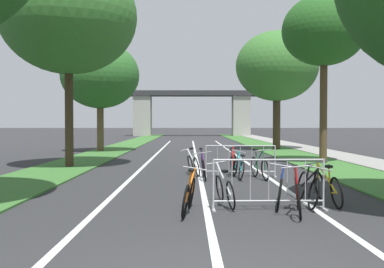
{
  "coord_description": "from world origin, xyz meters",
  "views": [
    {
      "loc": [
        -0.36,
        -4.48,
        1.79
      ],
      "look_at": [
        -0.23,
        15.1,
        1.29
      ],
      "focal_mm": 41.07,
      "sensor_mm": 36.0,
      "label": 1
    }
  ],
  "objects_px": {
    "tree_left_oak_near": "(100,75)",
    "bicycle_purple_4": "(203,167)",
    "tree_left_pine_near": "(68,16)",
    "crowd_barrier_second": "(240,161)",
    "bicycle_green_9": "(259,167)",
    "tree_right_cypress_far": "(324,31)",
    "bicycle_orange_1": "(189,195)",
    "bicycle_red_0": "(298,194)",
    "bicycle_teal_6": "(238,168)",
    "bicycle_white_7": "(193,164)",
    "bicycle_red_10": "(234,164)",
    "bicycle_silver_8": "(225,189)",
    "bicycle_black_3": "(308,188)",
    "bicycle_yellow_2": "(327,187)",
    "tree_right_pine_far": "(277,66)",
    "bicycle_blue_5": "(280,189)",
    "crowd_barrier_nearest": "(269,185)"
  },
  "relations": [
    {
      "from": "bicycle_orange_1",
      "to": "bicycle_yellow_2",
      "type": "distance_m",
      "value": 3.17
    },
    {
      "from": "tree_right_pine_far",
      "to": "bicycle_green_9",
      "type": "distance_m",
      "value": 16.32
    },
    {
      "from": "bicycle_red_0",
      "to": "bicycle_orange_1",
      "type": "relative_size",
      "value": 1.03
    },
    {
      "from": "tree_left_oak_near",
      "to": "bicycle_black_3",
      "type": "height_order",
      "value": "tree_left_oak_near"
    },
    {
      "from": "tree_left_oak_near",
      "to": "bicycle_silver_8",
      "type": "height_order",
      "value": "tree_left_oak_near"
    },
    {
      "from": "bicycle_white_7",
      "to": "bicycle_red_10",
      "type": "distance_m",
      "value": 1.4
    },
    {
      "from": "crowd_barrier_nearest",
      "to": "bicycle_red_10",
      "type": "distance_m",
      "value": 6.08
    },
    {
      "from": "bicycle_purple_4",
      "to": "bicycle_white_7",
      "type": "height_order",
      "value": "bicycle_purple_4"
    },
    {
      "from": "tree_left_pine_near",
      "to": "bicycle_red_0",
      "type": "relative_size",
      "value": 4.78
    },
    {
      "from": "tree_left_pine_near",
      "to": "bicycle_white_7",
      "type": "relative_size",
      "value": 5.11
    },
    {
      "from": "crowd_barrier_nearest",
      "to": "bicycle_purple_4",
      "type": "relative_size",
      "value": 1.35
    },
    {
      "from": "tree_right_cypress_far",
      "to": "bicycle_orange_1",
      "type": "distance_m",
      "value": 13.15
    },
    {
      "from": "tree_left_oak_near",
      "to": "tree_right_cypress_far",
      "type": "distance_m",
      "value": 14.02
    },
    {
      "from": "tree_left_pine_near",
      "to": "bicycle_purple_4",
      "type": "distance_m",
      "value": 8.53
    },
    {
      "from": "bicycle_yellow_2",
      "to": "bicycle_teal_6",
      "type": "height_order",
      "value": "bicycle_yellow_2"
    },
    {
      "from": "tree_right_pine_far",
      "to": "bicycle_red_0",
      "type": "relative_size",
      "value": 4.5
    },
    {
      "from": "crowd_barrier_second",
      "to": "tree_right_pine_far",
      "type": "bearing_deg",
      "value": 74.29
    },
    {
      "from": "bicycle_orange_1",
      "to": "bicycle_yellow_2",
      "type": "bearing_deg",
      "value": 23.47
    },
    {
      "from": "bicycle_orange_1",
      "to": "bicycle_silver_8",
      "type": "relative_size",
      "value": 1.05
    },
    {
      "from": "bicycle_blue_5",
      "to": "bicycle_orange_1",
      "type": "bearing_deg",
      "value": 33.05
    },
    {
      "from": "tree_left_pine_near",
      "to": "bicycle_yellow_2",
      "type": "relative_size",
      "value": 4.74
    },
    {
      "from": "bicycle_orange_1",
      "to": "bicycle_purple_4",
      "type": "relative_size",
      "value": 0.98
    },
    {
      "from": "tree_left_oak_near",
      "to": "bicycle_purple_4",
      "type": "relative_size",
      "value": 3.91
    },
    {
      "from": "tree_left_oak_near",
      "to": "bicycle_black_3",
      "type": "bearing_deg",
      "value": -65.6
    },
    {
      "from": "crowd_barrier_nearest",
      "to": "bicycle_purple_4",
      "type": "bearing_deg",
      "value": 103.47
    },
    {
      "from": "tree_left_pine_near",
      "to": "crowd_barrier_second",
      "type": "bearing_deg",
      "value": -25.36
    },
    {
      "from": "tree_left_pine_near",
      "to": "tree_left_oak_near",
      "type": "distance_m",
      "value": 9.78
    },
    {
      "from": "bicycle_orange_1",
      "to": "bicycle_green_9",
      "type": "bearing_deg",
      "value": 73.82
    },
    {
      "from": "bicycle_red_0",
      "to": "bicycle_teal_6",
      "type": "xyz_separation_m",
      "value": [
        -0.55,
        5.45,
        -0.04
      ]
    },
    {
      "from": "bicycle_teal_6",
      "to": "tree_left_pine_near",
      "type": "bearing_deg",
      "value": 146.18
    },
    {
      "from": "bicycle_green_9",
      "to": "tree_right_cypress_far",
      "type": "bearing_deg",
      "value": -135.49
    },
    {
      "from": "tree_left_oak_near",
      "to": "bicycle_purple_4",
      "type": "distance_m",
      "value": 15.2
    },
    {
      "from": "tree_right_cypress_far",
      "to": "tree_right_pine_far",
      "type": "xyz_separation_m",
      "value": [
        -0.04,
        10.02,
        -0.25
      ]
    },
    {
      "from": "tree_left_pine_near",
      "to": "tree_right_pine_far",
      "type": "distance_m",
      "value": 15.68
    },
    {
      "from": "crowd_barrier_second",
      "to": "bicycle_orange_1",
      "type": "xyz_separation_m",
      "value": [
        -1.7,
        -5.86,
        -0.16
      ]
    },
    {
      "from": "crowd_barrier_second",
      "to": "bicycle_red_10",
      "type": "relative_size",
      "value": 1.42
    },
    {
      "from": "bicycle_white_7",
      "to": "bicycle_green_9",
      "type": "distance_m",
      "value": 2.33
    },
    {
      "from": "tree_right_pine_far",
      "to": "bicycle_green_9",
      "type": "bearing_deg",
      "value": -103.26
    },
    {
      "from": "tree_left_oak_near",
      "to": "bicycle_green_9",
      "type": "bearing_deg",
      "value": -59.55
    },
    {
      "from": "bicycle_silver_8",
      "to": "bicycle_white_7",
      "type": "bearing_deg",
      "value": 87.36
    },
    {
      "from": "crowd_barrier_second",
      "to": "bicycle_white_7",
      "type": "relative_size",
      "value": 1.44
    },
    {
      "from": "crowd_barrier_second",
      "to": "tree_right_cypress_far",
      "type": "bearing_deg",
      "value": 47.87
    },
    {
      "from": "bicycle_black_3",
      "to": "tree_right_pine_far",
      "type": "bearing_deg",
      "value": -98.03
    },
    {
      "from": "bicycle_red_0",
      "to": "bicycle_silver_8",
      "type": "height_order",
      "value": "bicycle_red_0"
    },
    {
      "from": "bicycle_black_3",
      "to": "bicycle_green_9",
      "type": "relative_size",
      "value": 1.05
    },
    {
      "from": "tree_right_cypress_far",
      "to": "bicycle_red_0",
      "type": "distance_m",
      "value": 12.39
    },
    {
      "from": "tree_left_oak_near",
      "to": "bicycle_white_7",
      "type": "distance_m",
      "value": 14.16
    },
    {
      "from": "bicycle_orange_1",
      "to": "tree_left_oak_near",
      "type": "bearing_deg",
      "value": 113.03
    },
    {
      "from": "bicycle_purple_4",
      "to": "bicycle_green_9",
      "type": "bearing_deg",
      "value": -178.21
    },
    {
      "from": "bicycle_white_7",
      "to": "tree_left_pine_near",
      "type": "bearing_deg",
      "value": 140.34
    }
  ]
}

